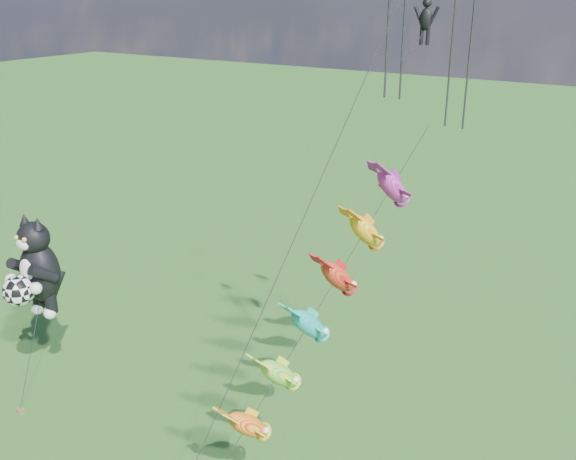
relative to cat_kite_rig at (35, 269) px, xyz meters
The scene contains 3 objects.
cat_kite_rig is the anchor object (origin of this frame).
fish_windsock_rig 16.55m from the cat_kite_rig, ahead, with size 4.43×15.42×15.54m.
parafoil_rig 23.89m from the cat_kite_rig, 11.95° to the left, with size 6.14×16.87×27.61m.
Camera 1 is at (30.87, -11.98, 21.73)m, focal length 40.00 mm.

